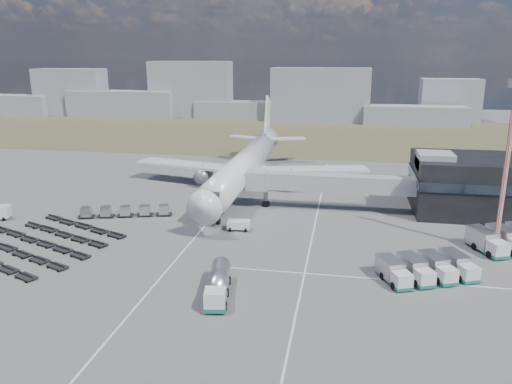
# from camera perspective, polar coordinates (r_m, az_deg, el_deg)

# --- Properties ---
(ground) EXTENTS (420.00, 420.00, 0.00)m
(ground) POSITION_cam_1_polar(r_m,az_deg,el_deg) (76.17, -6.03, -5.85)
(ground) COLOR #565659
(ground) RESTS_ON ground
(grass_strip) EXTENTS (420.00, 90.00, 0.01)m
(grass_strip) POSITION_cam_1_polar(r_m,az_deg,el_deg) (181.27, 3.78, 6.66)
(grass_strip) COLOR brown
(grass_strip) RESTS_ON ground
(lane_markings) EXTENTS (47.12, 110.00, 0.01)m
(lane_markings) POSITION_cam_1_polar(r_m,az_deg,el_deg) (76.89, 1.64, -5.55)
(lane_markings) COLOR silver
(lane_markings) RESTS_ON ground
(terminal) EXTENTS (30.40, 16.40, 11.00)m
(terminal) POSITION_cam_1_polar(r_m,az_deg,el_deg) (98.44, 26.13, 0.75)
(terminal) COLOR black
(terminal) RESTS_ON ground
(jet_bridge) EXTENTS (30.30, 3.80, 7.05)m
(jet_bridge) POSITION_cam_1_polar(r_m,az_deg,el_deg) (91.34, 7.15, 1.06)
(jet_bridge) COLOR #939399
(jet_bridge) RESTS_ON ground
(airliner) EXTENTS (51.59, 64.53, 17.62)m
(airliner) POSITION_cam_1_polar(r_m,az_deg,el_deg) (104.83, -1.16, 3.18)
(airliner) COLOR silver
(airliner) RESTS_ON ground
(skyline) EXTENTS (303.50, 25.45, 24.77)m
(skyline) POSITION_cam_1_polar(r_m,az_deg,el_deg) (220.99, 1.70, 10.57)
(skyline) COLOR gray
(skyline) RESTS_ON ground
(fuel_tanker) EXTENTS (3.92, 9.78, 3.08)m
(fuel_tanker) POSITION_cam_1_polar(r_m,az_deg,el_deg) (59.71, -4.36, -10.42)
(fuel_tanker) COLOR silver
(fuel_tanker) RESTS_ON ground
(pushback_tug) EXTENTS (3.77, 2.32, 1.59)m
(pushback_tug) POSITION_cam_1_polar(r_m,az_deg,el_deg) (81.10, -1.98, -3.82)
(pushback_tug) COLOR silver
(pushback_tug) RESTS_ON ground
(catering_truck) EXTENTS (4.13, 6.28, 2.67)m
(catering_truck) POSITION_cam_1_polar(r_m,az_deg,el_deg) (113.91, 0.57, 2.15)
(catering_truck) COLOR silver
(catering_truck) RESTS_ON ground
(service_trucks_near) EXTENTS (12.86, 10.20, 2.51)m
(service_trucks_near) POSITION_cam_1_polar(r_m,az_deg,el_deg) (67.49, 18.90, -8.26)
(service_trucks_near) COLOR silver
(service_trucks_near) RESTS_ON ground
(service_trucks_far) EXTENTS (11.36, 10.18, 2.84)m
(service_trucks_far) POSITION_cam_1_polar(r_m,az_deg,el_deg) (81.47, 26.78, -4.90)
(service_trucks_far) COLOR silver
(service_trucks_far) RESTS_ON ground
(uld_row) EXTENTS (15.90, 6.08, 1.76)m
(uld_row) POSITION_cam_1_polar(r_m,az_deg,el_deg) (90.37, -14.70, -2.13)
(uld_row) COLOR black
(uld_row) RESTS_ON ground
(baggage_dollies) EXTENTS (27.02, 25.07, 0.71)m
(baggage_dollies) POSITION_cam_1_polar(r_m,az_deg,el_deg) (82.34, -23.88, -5.22)
(baggage_dollies) COLOR black
(baggage_dollies) RESTS_ON ground
(floodlight_mast) EXTENTS (2.32, 1.89, 24.44)m
(floodlight_mast) POSITION_cam_1_polar(r_m,az_deg,el_deg) (77.21, 26.66, 2.36)
(floodlight_mast) COLOR #AD251B
(floodlight_mast) RESTS_ON ground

